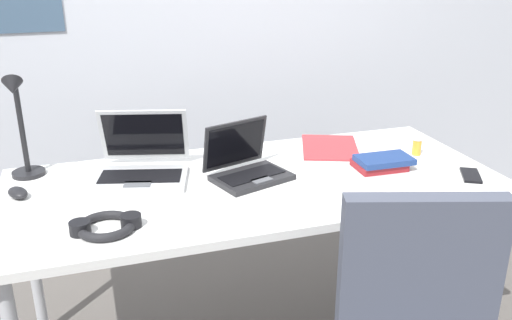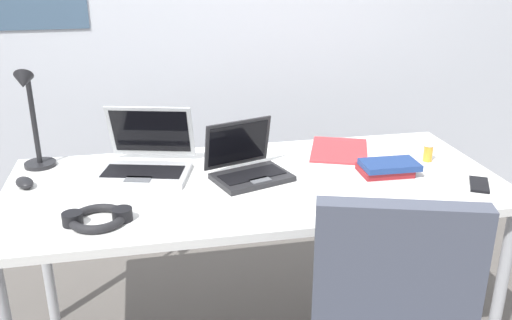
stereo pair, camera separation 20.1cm
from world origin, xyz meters
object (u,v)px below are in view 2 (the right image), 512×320
at_px(laptop_back_right, 248,166).
at_px(cell_phone, 479,185).
at_px(book_stack, 387,168).
at_px(headphones, 98,218).
at_px(laptop_far_corner, 146,160).
at_px(pill_bottle, 428,151).
at_px(desk_lamp, 32,120).
at_px(paper_folder_front_left, 339,150).
at_px(computer_mouse, 25,183).

xyz_separation_m(laptop_back_right, cell_phone, (0.80, -0.25, -0.04)).
relative_size(laptop_back_right, book_stack, 1.52).
relative_size(headphones, book_stack, 0.99).
distance_m(laptop_far_corner, pill_bottle, 1.11).
relative_size(desk_lamp, pill_bottle, 5.07).
bearing_deg(headphones, book_stack, 10.33).
relative_size(laptop_back_right, paper_folder_front_left, 1.05).
distance_m(desk_lamp, paper_folder_front_left, 1.22).
distance_m(pill_bottle, book_stack, 0.24).
xyz_separation_m(book_stack, paper_folder_front_left, (-0.09, 0.27, -0.02)).
height_order(computer_mouse, pill_bottle, pill_bottle).
bearing_deg(book_stack, desk_lamp, 166.40).
xyz_separation_m(pill_bottle, paper_folder_front_left, (-0.31, 0.18, -0.04)).
distance_m(desk_lamp, laptop_far_corner, 0.45).
relative_size(computer_mouse, book_stack, 0.45).
xyz_separation_m(laptop_far_corner, paper_folder_front_left, (0.80, 0.07, -0.04)).
bearing_deg(pill_bottle, laptop_far_corner, 174.48).
bearing_deg(headphones, cell_phone, 0.76).
distance_m(laptop_far_corner, paper_folder_front_left, 0.80).
relative_size(desk_lamp, laptop_far_corner, 1.00).
bearing_deg(pill_bottle, computer_mouse, 178.09).
relative_size(pill_bottle, paper_folder_front_left, 0.25).
distance_m(laptop_back_right, pill_bottle, 0.74).
xyz_separation_m(computer_mouse, paper_folder_front_left, (1.23, 0.13, -0.01)).
distance_m(pill_bottle, paper_folder_front_left, 0.36).
height_order(computer_mouse, book_stack, book_stack).
bearing_deg(book_stack, cell_phone, -31.80).
bearing_deg(laptop_far_corner, book_stack, -12.69).
xyz_separation_m(laptop_back_right, book_stack, (0.52, -0.08, -0.02)).
relative_size(laptop_back_right, headphones, 1.52).
relative_size(desk_lamp, book_stack, 1.86).
distance_m(laptop_back_right, laptop_far_corner, 0.39).
bearing_deg(book_stack, pill_bottle, 23.37).
relative_size(cell_phone, pill_bottle, 1.72).
bearing_deg(computer_mouse, desk_lamp, 55.48).
xyz_separation_m(cell_phone, pill_bottle, (-0.06, 0.27, 0.04)).
distance_m(computer_mouse, cell_phone, 1.63).
bearing_deg(laptop_far_corner, pill_bottle, -5.52).
distance_m(desk_lamp, pill_bottle, 1.54).
height_order(cell_phone, pill_bottle, pill_bottle).
bearing_deg(pill_bottle, desk_lamp, 171.72).
bearing_deg(computer_mouse, book_stack, -33.16).
xyz_separation_m(headphones, book_stack, (1.05, 0.19, 0.01)).
xyz_separation_m(computer_mouse, headphones, (0.27, -0.34, -0.00)).
bearing_deg(headphones, laptop_far_corner, 68.22).
relative_size(desk_lamp, paper_folder_front_left, 1.29).
height_order(laptop_back_right, cell_phone, laptop_back_right).
height_order(computer_mouse, headphones, headphones).
bearing_deg(book_stack, paper_folder_front_left, 108.39).
distance_m(laptop_far_corner, book_stack, 0.91).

